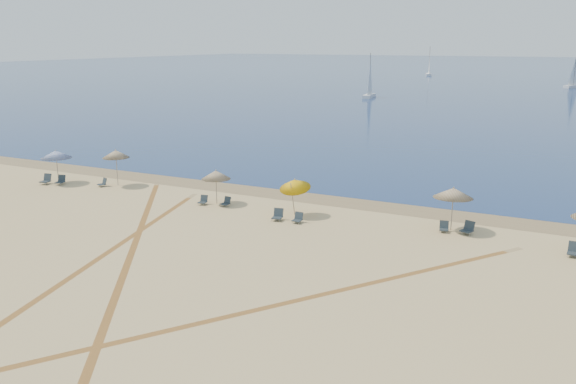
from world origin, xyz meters
name	(u,v)px	position (x,y,z in m)	size (l,w,h in m)	color
ground	(11,370)	(0.00, 0.00, 0.00)	(160.00, 160.00, 0.00)	tan
ocean	(538,70)	(0.00, 225.00, 0.01)	(500.00, 500.00, 0.00)	#0C2151
wet_sand	(314,198)	(0.00, 24.00, 0.00)	(500.00, 500.00, 0.00)	olive
umbrella_0	(56,154)	(-18.66, 19.61, 2.14)	(2.22, 2.22, 2.48)	gray
umbrella_1	(116,154)	(-14.22, 20.97, 2.31)	(1.92, 1.92, 2.65)	gray
umbrella_2	(216,175)	(-5.07, 19.90, 1.89)	(1.87, 1.87, 2.23)	gray
umbrella_3	(295,184)	(0.61, 19.66, 1.94)	(1.88, 1.95, 2.47)	gray
umbrella_4	(453,193)	(9.61, 20.87, 2.13)	(2.17, 2.19, 2.47)	gray
chair_0	(46,180)	(-19.22, 19.00, 0.33)	(0.69, 0.79, 0.74)	#1E272E
chair_1	(61,180)	(-18.16, 19.37, 0.30)	(0.70, 0.77, 0.68)	#1E272E
chair_2	(103,183)	(-14.95, 20.24, 0.26)	(0.68, 0.73, 0.60)	#1E272E
chair_3	(203,200)	(-5.71, 19.32, 0.26)	(0.55, 0.62, 0.59)	#1E272E
chair_4	(226,202)	(-4.19, 19.65, 0.26)	(0.57, 0.64, 0.59)	#1E272E
chair_5	(278,215)	(0.15, 18.35, 0.30)	(0.67, 0.75, 0.68)	#1E272E
chair_6	(298,218)	(1.42, 18.40, 0.27)	(0.52, 0.60, 0.61)	#1E272E
chair_7	(444,227)	(9.33, 20.42, 0.26)	(0.59, 0.66, 0.59)	#1E272E
chair_8	(468,228)	(10.57, 20.62, 0.31)	(0.76, 0.83, 0.69)	#1E272E
chair_9	(574,250)	(15.82, 19.30, 0.31)	(0.62, 0.71, 0.70)	#1E272E
sailboat_1	(574,76)	(13.24, 138.01, 2.52)	(3.99, 5.57, 8.33)	white
sailboat_2	(429,67)	(-27.30, 172.85, 2.62)	(3.04, 6.01, 8.68)	white
sailboat_3	(370,84)	(-20.07, 95.19, 2.44)	(1.96, 5.53, 8.06)	white
tire_tracks	(153,273)	(-1.19, 8.56, 0.00)	(48.88, 43.27, 0.00)	tan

